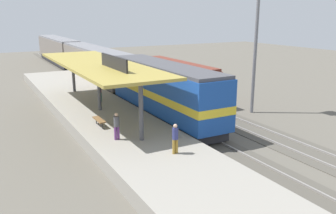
{
  "coord_description": "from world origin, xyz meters",
  "views": [
    {
      "loc": [
        -13.07,
        -26.77,
        8.4
      ],
      "look_at": [
        -1.38,
        -5.5,
        2.0
      ],
      "focal_mm": 37.94,
      "sensor_mm": 36.0,
      "label": 1
    }
  ],
  "objects_px": {
    "person_waiting": "(117,125)",
    "light_mast": "(258,14)",
    "platform_bench": "(99,120)",
    "freight_car": "(175,79)",
    "locomotive": "(164,91)",
    "passenger_carriage_front": "(95,65)",
    "passenger_carriage_rear": "(58,50)",
    "person_walking": "(175,137)",
    "person_boarding": "(99,91)"
  },
  "relations": [
    {
      "from": "person_waiting",
      "to": "light_mast",
      "type": "bearing_deg",
      "value": 13.09
    },
    {
      "from": "platform_bench",
      "to": "freight_car",
      "type": "distance_m",
      "value": 13.3
    },
    {
      "from": "locomotive",
      "to": "freight_car",
      "type": "distance_m",
      "value": 7.75
    },
    {
      "from": "passenger_carriage_front",
      "to": "light_mast",
      "type": "distance_m",
      "value": 22.06
    },
    {
      "from": "passenger_carriage_rear",
      "to": "light_mast",
      "type": "distance_m",
      "value": 41.71
    },
    {
      "from": "passenger_carriage_front",
      "to": "light_mast",
      "type": "height_order",
      "value": "light_mast"
    },
    {
      "from": "platform_bench",
      "to": "locomotive",
      "type": "xyz_separation_m",
      "value": [
        6.0,
        1.78,
        1.07
      ]
    },
    {
      "from": "locomotive",
      "to": "light_mast",
      "type": "bearing_deg",
      "value": -12.45
    },
    {
      "from": "platform_bench",
      "to": "person_walking",
      "type": "bearing_deg",
      "value": -72.69
    },
    {
      "from": "freight_car",
      "to": "person_waiting",
      "type": "xyz_separation_m",
      "value": [
        -10.5,
        -11.13,
        -0.12
      ]
    },
    {
      "from": "person_waiting",
      "to": "passenger_carriage_front",
      "type": "bearing_deg",
      "value": 75.56
    },
    {
      "from": "locomotive",
      "to": "passenger_carriage_rear",
      "type": "xyz_separation_m",
      "value": [
        0.0,
        38.8,
        -0.1
      ]
    },
    {
      "from": "passenger_carriage_front",
      "to": "platform_bench",
      "type": "bearing_deg",
      "value": -106.87
    },
    {
      "from": "passenger_carriage_rear",
      "to": "light_mast",
      "type": "bearing_deg",
      "value": -79.1
    },
    {
      "from": "passenger_carriage_rear",
      "to": "person_waiting",
      "type": "xyz_separation_m",
      "value": [
        -5.9,
        -43.71,
        -0.46
      ]
    },
    {
      "from": "passenger_carriage_rear",
      "to": "person_waiting",
      "type": "bearing_deg",
      "value": -97.69
    },
    {
      "from": "platform_bench",
      "to": "passenger_carriage_front",
      "type": "relative_size",
      "value": 0.08
    },
    {
      "from": "platform_bench",
      "to": "light_mast",
      "type": "distance_m",
      "value": 15.5
    },
    {
      "from": "passenger_carriage_front",
      "to": "person_boarding",
      "type": "bearing_deg",
      "value": -105.97
    },
    {
      "from": "passenger_carriage_rear",
      "to": "passenger_carriage_front",
      "type": "bearing_deg",
      "value": -90.0
    },
    {
      "from": "locomotive",
      "to": "passenger_carriage_front",
      "type": "relative_size",
      "value": 0.72
    },
    {
      "from": "platform_bench",
      "to": "passenger_carriage_front",
      "type": "bearing_deg",
      "value": 73.13
    },
    {
      "from": "passenger_carriage_front",
      "to": "passenger_carriage_rear",
      "type": "height_order",
      "value": "same"
    },
    {
      "from": "passenger_carriage_front",
      "to": "person_waiting",
      "type": "bearing_deg",
      "value": -104.44
    },
    {
      "from": "freight_car",
      "to": "person_boarding",
      "type": "relative_size",
      "value": 7.02
    },
    {
      "from": "platform_bench",
      "to": "passenger_carriage_front",
      "type": "distance_m",
      "value": 20.69
    },
    {
      "from": "locomotive",
      "to": "person_walking",
      "type": "height_order",
      "value": "locomotive"
    },
    {
      "from": "freight_car",
      "to": "passenger_carriage_front",
      "type": "bearing_deg",
      "value": 111.34
    },
    {
      "from": "light_mast",
      "to": "freight_car",
      "type": "bearing_deg",
      "value": 111.93
    },
    {
      "from": "passenger_carriage_front",
      "to": "passenger_carriage_rear",
      "type": "bearing_deg",
      "value": 90.0
    },
    {
      "from": "passenger_carriage_front",
      "to": "light_mast",
      "type": "xyz_separation_m",
      "value": [
        7.8,
        -19.72,
        6.08
      ]
    },
    {
      "from": "person_walking",
      "to": "person_boarding",
      "type": "bearing_deg",
      "value": 89.38
    },
    {
      "from": "platform_bench",
      "to": "passenger_carriage_front",
      "type": "xyz_separation_m",
      "value": [
        6.0,
        19.78,
        0.97
      ]
    },
    {
      "from": "passenger_carriage_front",
      "to": "person_waiting",
      "type": "relative_size",
      "value": 11.7
    },
    {
      "from": "platform_bench",
      "to": "light_mast",
      "type": "xyz_separation_m",
      "value": [
        13.8,
        0.06,
        7.05
      ]
    },
    {
      "from": "person_boarding",
      "to": "light_mast",
      "type": "bearing_deg",
      "value": -30.02
    },
    {
      "from": "freight_car",
      "to": "person_waiting",
      "type": "height_order",
      "value": "freight_car"
    },
    {
      "from": "locomotive",
      "to": "person_boarding",
      "type": "height_order",
      "value": "locomotive"
    },
    {
      "from": "platform_bench",
      "to": "passenger_carriage_rear",
      "type": "bearing_deg",
      "value": 81.59
    },
    {
      "from": "locomotive",
      "to": "freight_car",
      "type": "xyz_separation_m",
      "value": [
        4.6,
        6.23,
        -0.44
      ]
    },
    {
      "from": "freight_car",
      "to": "person_waiting",
      "type": "relative_size",
      "value": 7.02
    },
    {
      "from": "freight_car",
      "to": "light_mast",
      "type": "xyz_separation_m",
      "value": [
        3.2,
        -7.95,
        6.43
      ]
    },
    {
      "from": "person_waiting",
      "to": "person_walking",
      "type": "relative_size",
      "value": 1.0
    },
    {
      "from": "person_waiting",
      "to": "person_boarding",
      "type": "distance_m",
      "value": 10.09
    },
    {
      "from": "passenger_carriage_front",
      "to": "passenger_carriage_rear",
      "type": "distance_m",
      "value": 20.8
    },
    {
      "from": "passenger_carriage_front",
      "to": "freight_car",
      "type": "height_order",
      "value": "passenger_carriage_front"
    },
    {
      "from": "passenger_carriage_front",
      "to": "person_waiting",
      "type": "xyz_separation_m",
      "value": [
        -5.9,
        -22.91,
        -0.46
      ]
    },
    {
      "from": "passenger_carriage_rear",
      "to": "platform_bench",
      "type": "bearing_deg",
      "value": -98.41
    },
    {
      "from": "platform_bench",
      "to": "person_boarding",
      "type": "xyz_separation_m",
      "value": [
        2.26,
        6.72,
        0.51
      ]
    },
    {
      "from": "platform_bench",
      "to": "passenger_carriage_rear",
      "type": "relative_size",
      "value": 0.08
    }
  ]
}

